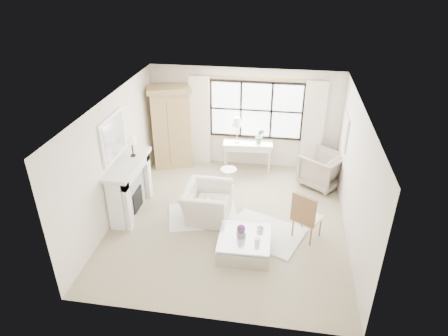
{
  "coord_description": "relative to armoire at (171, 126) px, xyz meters",
  "views": [
    {
      "loc": [
        1.03,
        -7.19,
        5.24
      ],
      "look_at": [
        -0.15,
        0.2,
        1.19
      ],
      "focal_mm": 32.0,
      "sensor_mm": 36.0,
      "label": 1
    }
  ],
  "objects": [
    {
      "name": "window_frame",
      "position": [
        2.24,
        0.31,
        0.46
      ],
      "size": [
        2.5,
        0.04,
        1.5
      ],
      "primitive_type": null,
      "color": "black",
      "rests_on": "wall_back"
    },
    {
      "name": "rug_left",
      "position": [
        1.33,
        -2.35,
        -1.13
      ],
      "size": [
        1.77,
        1.47,
        0.03
      ],
      "primitive_type": "cube",
      "rotation": [
        0.0,
        0.0,
        0.29
      ],
      "color": "white",
      "rests_on": "floor"
    },
    {
      "name": "curtain_right",
      "position": [
        3.74,
        0.24,
        0.1
      ],
      "size": [
        0.55,
        0.1,
        2.47
      ],
      "primitive_type": "cube",
      "color": "silver",
      "rests_on": "ground"
    },
    {
      "name": "mantel_lamp",
      "position": [
        -0.27,
        -2.1,
        0.51
      ],
      "size": [
        0.22,
        0.22,
        0.51
      ],
      "color": "black",
      "rests_on": "fireplace"
    },
    {
      "name": "curtain_left",
      "position": [
        0.74,
        0.24,
        0.1
      ],
      "size": [
        0.55,
        0.1,
        2.47
      ],
      "primitive_type": "cube",
      "color": "white",
      "rests_on": "ground"
    },
    {
      "name": "floor",
      "position": [
        1.94,
        -2.41,
        -1.14
      ],
      "size": [
        5.5,
        5.5,
        0.0
      ],
      "primitive_type": "plane",
      "color": "tan",
      "rests_on": "ground"
    },
    {
      "name": "wingback_chair",
      "position": [
        4.02,
        -0.52,
        -0.71
      ],
      "size": [
        1.32,
        1.31,
        0.87
      ],
      "primitive_type": "imported",
      "rotation": [
        0.0,
        0.0,
        -2.21
      ],
      "color": "gray",
      "rests_on": "floor"
    },
    {
      "name": "wall_left",
      "position": [
        -0.56,
        -2.41,
        0.21
      ],
      "size": [
        0.0,
        5.5,
        5.5
      ],
      "primitive_type": "plane",
      "rotation": [
        1.57,
        0.0,
        1.57
      ],
      "color": "silver",
      "rests_on": "ground"
    },
    {
      "name": "art_canvas",
      "position": [
        4.39,
        -0.71,
        0.41
      ],
      "size": [
        0.01,
        0.52,
        0.72
      ],
      "primitive_type": "cube",
      "color": "beige",
      "rests_on": "wall_right"
    },
    {
      "name": "curtain_rod",
      "position": [
        2.24,
        0.26,
        1.33
      ],
      "size": [
        3.3,
        0.04,
        0.04
      ],
      "primitive_type": "cylinder",
      "rotation": [
        0.0,
        1.57,
        0.0
      ],
      "color": "#A8823A",
      "rests_on": "wall_back"
    },
    {
      "name": "mirror_glass",
      "position": [
        -0.5,
        -2.41,
        0.7
      ],
      "size": [
        0.02,
        1.0,
        0.8
      ],
      "primitive_type": "cube",
      "color": "silver",
      "rests_on": "wall_left"
    },
    {
      "name": "pillar_candle",
      "position": [
        2.64,
        -3.6,
        -0.7
      ],
      "size": [
        0.1,
        0.1,
        0.12
      ],
      "primitive_type": "cylinder",
      "color": "white",
      "rests_on": "coffee_table"
    },
    {
      "name": "rug_right",
      "position": [
        2.74,
        -2.77,
        -1.13
      ],
      "size": [
        1.87,
        1.65,
        0.03
      ],
      "primitive_type": "cube",
      "rotation": [
        0.0,
        0.0,
        -0.37
      ],
      "color": "white",
      "rests_on": "floor"
    },
    {
      "name": "french_chair",
      "position": [
        3.59,
        -2.75,
        -0.83
      ],
      "size": [
        0.66,
        0.66,
        1.08
      ],
      "rotation": [
        0.0,
        0.0,
        2.6
      ],
      "color": "olive",
      "rests_on": "floor"
    },
    {
      "name": "armoire",
      "position": [
        0.0,
        0.0,
        0.0
      ],
      "size": [
        1.28,
        1.01,
        2.24
      ],
      "rotation": [
        0.0,
        0.0,
        0.31
      ],
      "color": "tan",
      "rests_on": "floor"
    },
    {
      "name": "console_table",
      "position": [
        2.08,
        0.01,
        -0.74
      ],
      "size": [
        1.33,
        0.55,
        0.8
      ],
      "rotation": [
        0.0,
        0.0,
        0.08
      ],
      "color": "white",
      "rests_on": "floor"
    },
    {
      "name": "wall_back",
      "position": [
        1.94,
        0.34,
        0.21
      ],
      "size": [
        5.0,
        0.0,
        5.0
      ],
      "primitive_type": "plane",
      "rotation": [
        1.57,
        0.0,
        0.0
      ],
      "color": "white",
      "rests_on": "ground"
    },
    {
      "name": "art_frame",
      "position": [
        4.41,
        -0.71,
        0.41
      ],
      "size": [
        0.04,
        0.62,
        0.82
      ],
      "primitive_type": "cube",
      "color": "silver",
      "rests_on": "wall_right"
    },
    {
      "name": "orchid_plant",
      "position": [
        2.39,
        -0.01,
        -0.13
      ],
      "size": [
        0.24,
        0.19,
        0.43
      ],
      "primitive_type": "imported",
      "rotation": [
        0.0,
        0.0,
        0.01
      ],
      "color": "#607A51",
      "rests_on": "console_table"
    },
    {
      "name": "planter_box",
      "position": [
        2.32,
        -3.44,
        -0.7
      ],
      "size": [
        0.19,
        0.19,
        0.11
      ],
      "primitive_type": "cube",
      "rotation": [
        0.0,
        0.0,
        0.33
      ],
      "color": "slate",
      "rests_on": "coffee_table"
    },
    {
      "name": "coffee_vase",
      "position": [
        2.67,
        -3.2,
        -0.69
      ],
      "size": [
        0.17,
        0.17,
        0.15
      ],
      "primitive_type": "imported",
      "rotation": [
        0.0,
        0.0,
        -0.22
      ],
      "color": "silver",
      "rests_on": "coffee_table"
    },
    {
      "name": "wall_right",
      "position": [
        4.44,
        -2.41,
        0.21
      ],
      "size": [
        0.0,
        5.5,
        5.5
      ],
      "primitive_type": "plane",
      "rotation": [
        1.57,
        0.0,
        -1.57
      ],
      "color": "beige",
      "rests_on": "ground"
    },
    {
      "name": "ceiling",
      "position": [
        1.94,
        -2.41,
        1.56
      ],
      "size": [
        5.5,
        5.5,
        0.0
      ],
      "primitive_type": "plane",
      "rotation": [
        3.14,
        0.0,
        0.0
      ],
      "color": "white",
      "rests_on": "ground"
    },
    {
      "name": "side_table",
      "position": [
        1.71,
        -1.0,
        -0.81
      ],
      "size": [
        0.4,
        0.4,
        0.51
      ],
      "color": "white",
      "rests_on": "floor"
    },
    {
      "name": "window_pane",
      "position": [
        2.24,
        0.32,
        0.46
      ],
      "size": [
        2.4,
        0.02,
        1.5
      ],
      "primitive_type": "cube",
      "color": "white",
      "rests_on": "wall_back"
    },
    {
      "name": "console_lamp",
      "position": [
        1.78,
        -0.01,
        0.22
      ],
      "size": [
        0.28,
        0.28,
        0.69
      ],
      "color": "#B2863E",
      "rests_on": "console_table"
    },
    {
      "name": "club_armchair",
      "position": [
        1.42,
        -2.35,
        -0.78
      ],
      "size": [
        1.0,
        1.14,
        0.73
      ],
      "primitive_type": "imported",
      "rotation": [
        0.0,
        0.0,
        1.55
      ],
      "color": "beige",
      "rests_on": "floor"
    },
    {
      "name": "mirror_frame",
      "position": [
        -0.53,
        -2.41,
        0.7
      ],
      "size": [
        0.05,
        1.15,
        0.95
      ],
      "primitive_type": "cube",
      "color": "white",
      "rests_on": "wall_left"
    },
    {
      "name": "fireplace",
      "position": [
        -0.34,
        -2.41,
        -0.49
      ],
      "size": [
        0.58,
        1.66,
        1.26
      ],
      "color": "silver",
      "rests_on": "ground"
    },
    {
      "name": "planter_flowers",
      "position": [
        2.32,
        -3.44,
        -0.57
      ],
      "size": [
        0.16,
        0.16,
        0.16
      ],
      "primitive_type": "sphere",
      "color": "#582A6A",
      "rests_on": "planter_box"
    },
    {
      "name": "wall_front",
      "position": [
        1.94,
        -5.16,
        0.21
      ],
      "size": [
        5.0,
        0.0,
        5.0
      ],
      "primitive_type": "plane",
      "rotation": [
        -1.57,
        0.0,
        0.0
      ],
      "color": "silver",
      "rests_on": "ground"
    },
    {
      "name": "coffee_table",
      "position": [
        2.39,
        -3.44,
        -0.96
      ],
      "size": [
        1.02,
        1.02,
        0.38
      ],
      "rotation": [
        0.0,
        0.0,
        0.02
      ],
      "color": "silver",
      "rests_on": "floor"
    }
  ]
}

